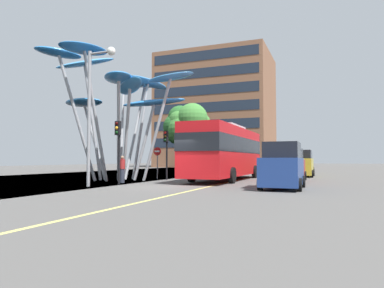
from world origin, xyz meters
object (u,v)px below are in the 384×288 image
Objects in this scene: traffic_light_kerb_far at (166,144)px; traffic_light_island_mid at (185,144)px; red_bus at (226,150)px; car_side_street at (303,164)px; traffic_light_kerb_near at (118,138)px; car_parked_near at (282,167)px; leaf_sculpture at (119,88)px; street_lamp at (95,98)px; car_parked_mid at (289,166)px; car_parked_far at (301,164)px; no_entry_sign at (157,158)px; pedestrian at (122,169)px.

traffic_light_island_mid reaches higher than traffic_light_kerb_far.
red_bus is 3.34× the size of traffic_light_kerb_far.
car_side_street is (8.20, 15.45, -1.48)m from traffic_light_kerb_far.
traffic_light_kerb_near reaches higher than car_parked_near.
car_parked_near is at bearing -15.48° from leaf_sculpture.
street_lamp reaches higher than car_parked_near.
car_parked_mid is 13.51m from car_side_street.
traffic_light_kerb_far is at bearing -162.78° from red_bus.
car_parked_near reaches higher than car_side_street.
red_bus is 8.56m from leaf_sculpture.
car_parked_mid is 1.04× the size of car_side_street.
no_entry_sign is at bearing -140.99° from car_parked_far.
car_side_street is 0.54× the size of street_lamp.
car_parked_mid is 2.46× the size of pedestrian.
traffic_light_island_mid reaches higher than car_parked_mid.
car_side_street reaches higher than pedestrian.
car_parked_mid is at bearing -90.17° from car_side_street.
street_lamp reaches higher than car_parked_far.
traffic_light_kerb_far is 0.87× the size of car_parked_near.
street_lamp is at bearing -121.34° from car_parked_far.
no_entry_sign is at bearing 88.07° from pedestrian.
red_bus is at bearing 59.77° from street_lamp.
traffic_light_kerb_near is 2.32m from pedestrian.
pedestrian is at bearing 113.38° from traffic_light_kerb_near.
traffic_light_kerb_near is at bearing -57.13° from leaf_sculpture.
traffic_light_island_mid is at bearing 86.54° from street_lamp.
no_entry_sign is at bearing 150.88° from car_parked_near.
traffic_light_kerb_near is at bearing -85.62° from no_entry_sign.
car_parked_far is at bearing -87.97° from car_side_street.
car_parked_mid is at bearing 31.67° from pedestrian.
red_bus is 2.91× the size of car_parked_near.
leaf_sculpture is 2.67× the size of car_side_street.
traffic_light_kerb_far is 0.87× the size of car_side_street.
car_parked_far is at bearing 44.25° from traffic_light_kerb_far.
pedestrian is at bearing 96.06° from street_lamp.
traffic_light_kerb_near is at bearing 82.12° from street_lamp.
no_entry_sign is (-0.44, 5.74, -1.06)m from traffic_light_kerb_near.
traffic_light_island_mid is at bearing 75.15° from no_entry_sign.
traffic_light_island_mid reaches higher than traffic_light_kerb_near.
traffic_light_kerb_near is 0.89× the size of car_parked_mid.
traffic_light_kerb_far is 1.48× the size of no_entry_sign.
car_side_street is at bearing 90.81° from car_parked_near.
traffic_light_island_mid is 8.68m from car_parked_mid.
leaf_sculpture reaches higher than car_parked_far.
traffic_light_kerb_near is at bearing -66.62° from pedestrian.
pedestrian is (-9.34, -19.24, -0.18)m from car_side_street.
traffic_light_kerb_far is at bearing -87.63° from traffic_light_island_mid.
traffic_light_kerb_far reaches higher than pedestrian.
traffic_light_kerb_far is 9.80m from car_parked_near.
no_entry_sign is at bearing -172.62° from red_bus.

